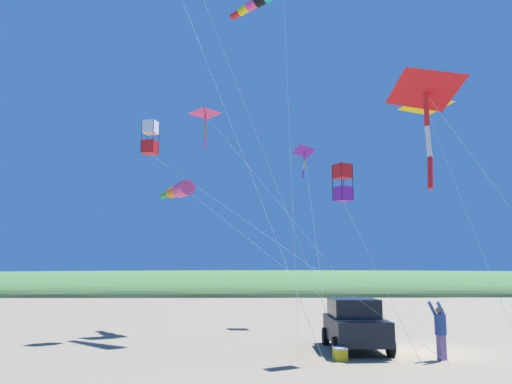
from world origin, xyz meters
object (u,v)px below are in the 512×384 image
person_child_green_jacket (440,328)px  kite_box_checkered_midright (150,137)px  cooler_box (340,354)px  kite_delta_orange_high_right (205,114)px  parked_car (355,323)px  kite_delta_magenta_far_left (305,152)px  kite_delta_purple_drifting (427,92)px  kite_delta_teal_far_right (426,107)px  kite_windsock_yellow_midlevel (179,190)px  kite_box_black_fish_shape (343,183)px

person_child_green_jacket → kite_box_checkered_midright: kite_box_checkered_midright is taller
cooler_box → kite_delta_orange_high_right: bearing=-150.5°
parked_car → kite_delta_magenta_far_left: kite_delta_magenta_far_left is taller
person_child_green_jacket → kite_box_checkered_midright: 15.00m
kite_delta_purple_drifting → kite_delta_teal_far_right: bearing=160.1°
kite_delta_purple_drifting → kite_box_checkered_midright: size_ratio=0.77×
cooler_box → kite_delta_teal_far_right: bearing=121.3°
cooler_box → kite_delta_magenta_far_left: kite_delta_magenta_far_left is taller
parked_car → kite_delta_teal_far_right: bearing=94.4°
kite_delta_magenta_far_left → kite_box_checkered_midright: bearing=-55.1°
kite_delta_orange_high_right → parked_car: bearing=42.3°
kite_delta_orange_high_right → kite_box_checkered_midright: bearing=-43.4°
kite_box_checkered_midright → kite_windsock_yellow_midlevel: 3.44m
kite_delta_magenta_far_left → kite_delta_orange_high_right: bearing=-61.5°
kite_delta_purple_drifting → kite_box_black_fish_shape: size_ratio=1.32×
parked_car → kite_delta_purple_drifting: bearing=12.1°
kite_delta_teal_far_right → kite_box_black_fish_shape: (2.42, -3.93, -3.56)m
parked_car → kite_box_black_fish_shape: size_ratio=0.67×
cooler_box → kite_delta_orange_high_right: kite_delta_orange_high_right is taller
kite_box_checkered_midright → kite_windsock_yellow_midlevel: size_ratio=1.07×
kite_delta_purple_drifting → parked_car: bearing=-167.9°
kite_delta_teal_far_right → kite_windsock_yellow_midlevel: (-6.41, -10.58, -2.45)m
person_child_green_jacket → kite_delta_teal_far_right: 8.85m
kite_delta_orange_high_right → person_child_green_jacket: bearing=42.7°
person_child_green_jacket → kite_box_black_fish_shape: size_ratio=0.29×
kite_windsock_yellow_midlevel → kite_delta_magenta_far_left: bearing=114.2°
kite_delta_magenta_far_left → person_child_green_jacket: bearing=13.1°
kite_box_checkered_midright → kite_delta_magenta_far_left: (-5.56, 7.97, 0.64)m
kite_delta_teal_far_right → kite_windsock_yellow_midlevel: kite_delta_teal_far_right is taller
kite_box_black_fish_shape → kite_delta_orange_high_right: bearing=-148.9°
cooler_box → kite_windsock_yellow_midlevel: kite_windsock_yellow_midlevel is taller
cooler_box → kite_delta_purple_drifting: (3.07, 2.16, 7.78)m
kite_delta_teal_far_right → kite_delta_purple_drifting: kite_delta_teal_far_right is taller
kite_delta_orange_high_right → kite_windsock_yellow_midlevel: 4.27m
person_child_green_jacket → kite_windsock_yellow_midlevel: size_ratio=0.18×
kite_box_checkered_midright → kite_delta_magenta_far_left: bearing=124.9°
person_child_green_jacket → kite_delta_purple_drifting: (2.97, -1.15, 6.96)m
kite_delta_teal_far_right → kite_box_checkered_midright: kite_box_checkered_midright is taller
person_child_green_jacket → kite_windsock_yellow_midlevel: kite_windsock_yellow_midlevel is taller
person_child_green_jacket → kite_delta_teal_far_right: bearing=161.4°
cooler_box → person_child_green_jacket: 3.40m
parked_car → kite_delta_orange_high_right: kite_delta_orange_high_right is taller
parked_car → kite_delta_purple_drifting: kite_delta_purple_drifting is taller
person_child_green_jacket → kite_delta_magenta_far_left: kite_delta_magenta_far_left is taller
parked_car → person_child_green_jacket: size_ratio=2.32×
person_child_green_jacket → kite_delta_orange_high_right: kite_delta_orange_high_right is taller
kite_delta_purple_drifting → kite_box_black_fish_shape: (-3.19, -1.90, -2.13)m
parked_car → kite_box_black_fish_shape: kite_box_black_fish_shape is taller
cooler_box → kite_windsock_yellow_midlevel: size_ratio=0.06×
cooler_box → kite_delta_purple_drifting: 8.63m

